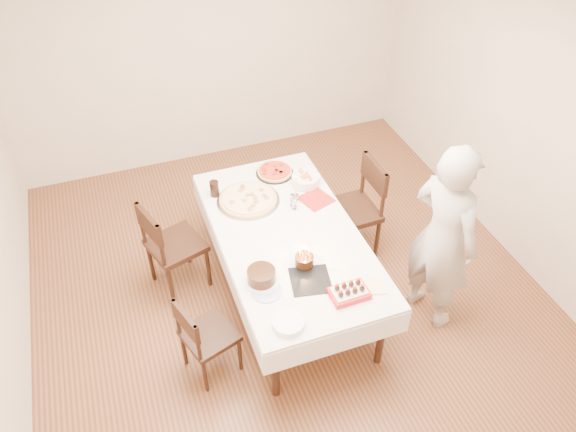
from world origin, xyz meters
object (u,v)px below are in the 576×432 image
object	(u,v)px
pizza_pepperoni	(275,172)
layer_cake	(261,276)
birthday_cake	(304,257)
person	(443,238)
chair_left_savory	(176,245)
strawberry_box	(349,292)
dining_table	(288,265)
pizza_white	(248,199)
taper_candle	(296,187)
pasta_bowl	(306,180)
chair_left_dessert	(209,335)
cola_glass	(214,189)
chair_right_savory	(351,211)

from	to	relation	value
pizza_pepperoni	layer_cake	size ratio (longest dim) A/B	1.28
birthday_cake	person	bearing A→B (deg)	-10.98
chair_left_savory	strawberry_box	bearing A→B (deg)	112.74
dining_table	layer_cake	size ratio (longest dim) A/B	7.69
birthday_cake	layer_cake	bearing A→B (deg)	-172.79
dining_table	strawberry_box	xyz separation A→B (m)	(0.19, -0.79, 0.41)
pizza_white	strawberry_box	xyz separation A→B (m)	(0.38, -1.32, 0.01)
taper_candle	birthday_cake	xyz separation A→B (m)	(-0.22, -0.79, -0.05)
pizza_pepperoni	pasta_bowl	bearing A→B (deg)	-49.30
chair_left_dessert	taper_candle	size ratio (longest dim) A/B	2.92
dining_table	pasta_bowl	xyz separation A→B (m)	(0.39, 0.59, 0.42)
taper_candle	layer_cake	world-z (taller)	taper_candle
pizza_pepperoni	taper_candle	world-z (taller)	taper_candle
pizza_white	cola_glass	xyz separation A→B (m)	(-0.26, 0.18, 0.05)
person	pizza_pepperoni	bearing A→B (deg)	15.68
pasta_bowl	dining_table	bearing A→B (deg)	-123.40
chair_right_savory	chair_left_dessert	world-z (taller)	chair_right_savory
pizza_white	pasta_bowl	size ratio (longest dim) A/B	2.20
taper_candle	cola_glass	distance (m)	0.73
chair_right_savory	birthday_cake	world-z (taller)	chair_right_savory
pasta_bowl	pizza_white	bearing A→B (deg)	-173.88
chair_left_dessert	layer_cake	world-z (taller)	layer_cake
person	pizza_pepperoni	xyz separation A→B (m)	(-0.93, 1.44, -0.11)
pizza_pepperoni	strawberry_box	bearing A→B (deg)	-89.19
dining_table	chair_left_dessert	distance (m)	0.99
dining_table	layer_cake	world-z (taller)	layer_cake
dining_table	cola_glass	xyz separation A→B (m)	(-0.45, 0.71, 0.45)
cola_glass	layer_cake	world-z (taller)	cola_glass
person	cola_glass	bearing A→B (deg)	32.55
taper_candle	chair_left_dessert	bearing A→B (deg)	-138.69
pasta_bowl	strawberry_box	distance (m)	1.39
taper_candle	cola_glass	xyz separation A→B (m)	(-0.66, 0.31, -0.06)
strawberry_box	layer_cake	bearing A→B (deg)	147.44
strawberry_box	pizza_pepperoni	bearing A→B (deg)	90.81
cola_glass	strawberry_box	distance (m)	1.63
chair_left_savory	layer_cake	bearing A→B (deg)	101.88
layer_cake	strawberry_box	xyz separation A→B (m)	(0.57, -0.36, -0.02)
cola_glass	dining_table	bearing A→B (deg)	-57.81
pizza_pepperoni	birthday_cake	world-z (taller)	birthday_cake
person	layer_cake	size ratio (longest dim) A/B	6.31
person	birthday_cake	distance (m)	1.12
chair_left_savory	person	xyz separation A→B (m)	(1.98, -1.08, 0.40)
chair_left_dessert	pasta_bowl	size ratio (longest dim) A/B	3.13
chair_right_savory	pasta_bowl	world-z (taller)	chair_right_savory
taper_candle	strawberry_box	size ratio (longest dim) A/B	0.97
chair_left_savory	pizza_pepperoni	bearing A→B (deg)	-178.86
person	birthday_cake	bearing A→B (deg)	61.91
dining_table	chair_left_dessert	size ratio (longest dim) A/B	2.66
chair_right_savory	person	size ratio (longest dim) A/B	0.58
person	strawberry_box	bearing A→B (deg)	85.02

